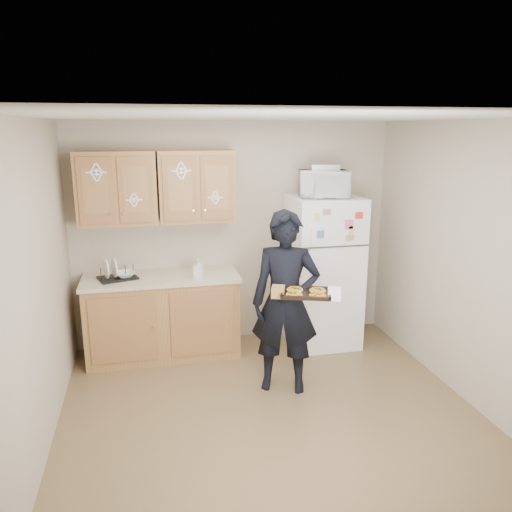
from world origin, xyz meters
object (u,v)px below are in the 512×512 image
at_px(person, 285,303).
at_px(dish_rack, 117,272).
at_px(baking_tray, 306,294).
at_px(microwave, 324,184).
at_px(refrigerator, 323,272).

xyz_separation_m(person, dish_rack, (-1.54, 0.98, 0.12)).
height_order(person, baking_tray, person).
bearing_deg(person, microwave, 73.02).
distance_m(microwave, dish_rack, 2.37).
bearing_deg(baking_tray, microwave, 84.17).
distance_m(refrigerator, microwave, 1.00).
bearing_deg(dish_rack, microwave, -2.54).
relative_size(baking_tray, microwave, 0.82).
relative_size(microwave, dish_rack, 1.38).
distance_m(baking_tray, microwave, 1.53).
distance_m(refrigerator, dish_rack, 2.25).
bearing_deg(microwave, dish_rack, -171.50).
distance_m(refrigerator, person, 1.17).
xyz_separation_m(baking_tray, microwave, (0.56, 1.17, 0.81)).
height_order(refrigerator, microwave, microwave).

